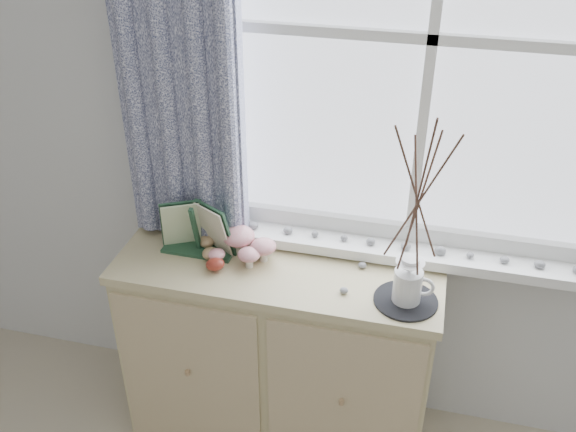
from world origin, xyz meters
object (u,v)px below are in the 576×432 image
object	(u,v)px
sideboard	(279,352)
toadstool_cluster	(245,244)
twig_pitcher	(419,195)
botanical_book	(194,231)

from	to	relation	value
sideboard	toadstool_cluster	size ratio (longest dim) A/B	5.02
sideboard	twig_pitcher	bearing A→B (deg)	-10.73
sideboard	botanical_book	xyz separation A→B (m)	(-0.31, -0.01, 0.53)
toadstool_cluster	twig_pitcher	world-z (taller)	twig_pitcher
toadstool_cluster	twig_pitcher	distance (m)	0.70
sideboard	botanical_book	bearing A→B (deg)	-178.68
sideboard	botanical_book	size ratio (longest dim) A/B	3.88
botanical_book	toadstool_cluster	xyz separation A→B (m)	(0.18, 0.03, -0.04)
twig_pitcher	botanical_book	bearing A→B (deg)	174.08
toadstool_cluster	botanical_book	bearing A→B (deg)	-171.75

